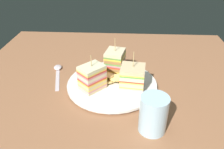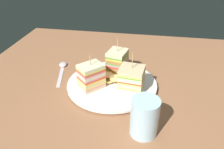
% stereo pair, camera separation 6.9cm
% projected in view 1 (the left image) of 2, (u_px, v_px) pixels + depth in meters
% --- Properties ---
extents(ground_plane, '(0.94, 0.98, 0.02)m').
position_uv_depth(ground_plane, '(112.00, 89.00, 0.72)').
color(ground_plane, '#926040').
extents(plate, '(0.28, 0.28, 0.01)m').
position_uv_depth(plate, '(112.00, 84.00, 0.71)').
color(plate, white).
rests_on(plate, ground_plane).
extents(sandwich_wedge_0, '(0.07, 0.08, 0.12)m').
position_uv_depth(sandwich_wedge_0, '(132.00, 77.00, 0.66)').
color(sandwich_wedge_0, beige).
rests_on(sandwich_wedge_0, plate).
extents(sandwich_wedge_1, '(0.08, 0.07, 0.12)m').
position_uv_depth(sandwich_wedge_1, '(115.00, 62.00, 0.74)').
color(sandwich_wedge_1, beige).
rests_on(sandwich_wedge_1, plate).
extents(sandwich_wedge_2, '(0.09, 0.09, 0.11)m').
position_uv_depth(sandwich_wedge_2, '(92.00, 78.00, 0.66)').
color(sandwich_wedge_2, beige).
rests_on(sandwich_wedge_2, plate).
extents(chip_pile, '(0.06, 0.08, 0.03)m').
position_uv_depth(chip_pile, '(110.00, 78.00, 0.70)').
color(chip_pile, '#F1CB76').
rests_on(chip_pile, plate).
extents(spoon, '(0.16, 0.06, 0.01)m').
position_uv_depth(spoon, '(58.00, 70.00, 0.79)').
color(spoon, silver).
rests_on(spoon, ground_plane).
extents(drinking_glass, '(0.07, 0.07, 0.10)m').
position_uv_depth(drinking_glass, '(153.00, 116.00, 0.53)').
color(drinking_glass, '#B1D6EA').
rests_on(drinking_glass, ground_plane).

